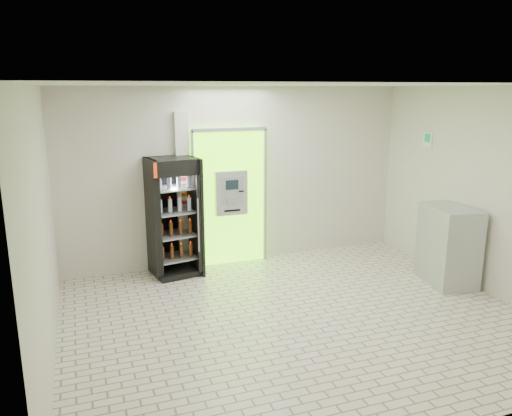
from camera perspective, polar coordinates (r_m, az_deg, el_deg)
name	(u,v)px	position (r m, az deg, el deg)	size (l,w,h in m)	color
ground	(298,318)	(6.78, 4.82, -12.39)	(6.00, 6.00, 0.00)	beige
room_shell	(301,181)	(6.21, 5.15, 3.10)	(6.00, 6.00, 6.00)	beige
atm_assembly	(229,196)	(8.49, -3.05, 1.34)	(1.30, 0.24, 2.33)	#6EFB0F
pillar	(183,192)	(8.31, -8.29, 1.86)	(0.22, 0.11, 2.60)	silver
beverage_cooler	(174,219)	(8.10, -9.33, -1.28)	(0.82, 0.78, 1.91)	black
steel_cabinet	(448,245)	(8.24, 21.13, -3.99)	(0.76, 1.00, 1.22)	#AAACB2
exit_sign	(428,139)	(8.93, 19.04, 7.42)	(0.02, 0.22, 0.26)	white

